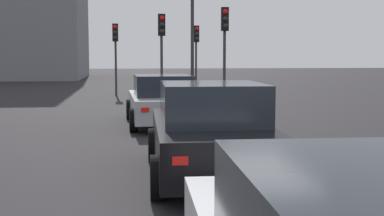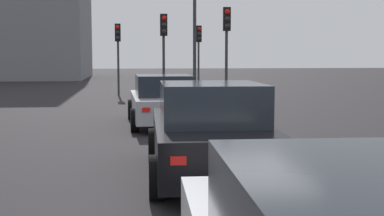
# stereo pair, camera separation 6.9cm
# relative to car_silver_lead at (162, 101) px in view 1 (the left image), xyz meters

# --- Properties ---
(ground_plane) EXTENTS (160.00, 160.00, 0.20)m
(ground_plane) POSITION_rel_car_silver_lead_xyz_m (-8.14, -0.10, -0.82)
(ground_plane) COLOR black
(car_silver_lead) EXTENTS (4.67, 2.08, 1.47)m
(car_silver_lead) POSITION_rel_car_silver_lead_xyz_m (0.00, 0.00, 0.00)
(car_silver_lead) COLOR #A8AAB2
(car_silver_lead) RESTS_ON ground_plane
(car_black_second) EXTENTS (4.45, 2.15, 1.58)m
(car_black_second) POSITION_rel_car_silver_lead_xyz_m (-6.78, -0.31, 0.04)
(car_black_second) COLOR black
(car_black_second) RESTS_ON ground_plane
(traffic_light_near_left) EXTENTS (0.32, 0.30, 3.67)m
(traffic_light_near_left) POSITION_rel_car_silver_lead_xyz_m (11.78, 1.51, 1.93)
(traffic_light_near_left) COLOR #2D2D30
(traffic_light_near_left) RESTS_ON ground_plane
(traffic_light_near_right) EXTENTS (0.32, 0.29, 3.76)m
(traffic_light_near_right) POSITION_rel_car_silver_lead_xyz_m (6.47, -0.47, 1.99)
(traffic_light_near_right) COLOR #2D2D30
(traffic_light_near_right) RESTS_ON ground_plane
(traffic_light_far_left) EXTENTS (0.32, 0.29, 3.88)m
(traffic_light_far_left) POSITION_rel_car_silver_lead_xyz_m (4.62, -2.76, 2.08)
(traffic_light_far_left) COLOR #2D2D30
(traffic_light_far_left) RESTS_ON ground_plane
(traffic_light_far_right) EXTENTS (0.33, 0.30, 3.69)m
(traffic_light_far_right) POSITION_rel_car_silver_lead_xyz_m (13.28, -2.87, 1.95)
(traffic_light_far_right) COLOR #2D2D30
(traffic_light_far_right) RESTS_ON ground_plane
(street_lamp_kerbside) EXTENTS (0.56, 0.36, 7.65)m
(street_lamp_kerbside) POSITION_rel_car_silver_lead_xyz_m (9.74, -2.18, 3.77)
(street_lamp_kerbside) COLOR #2D2D30
(street_lamp_kerbside) RESTS_ON ground_plane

